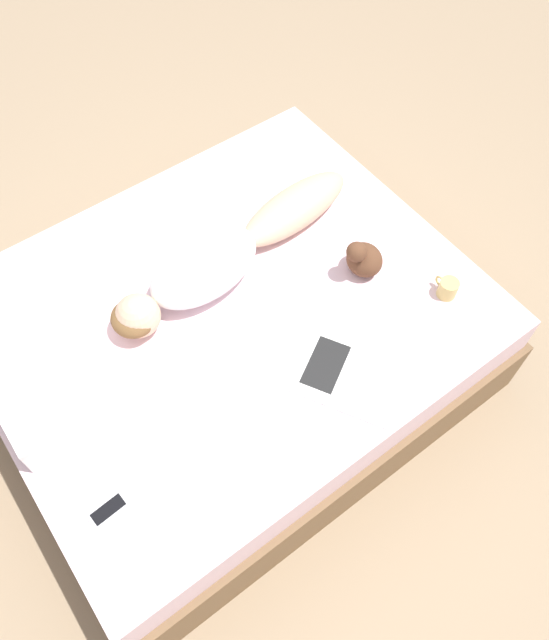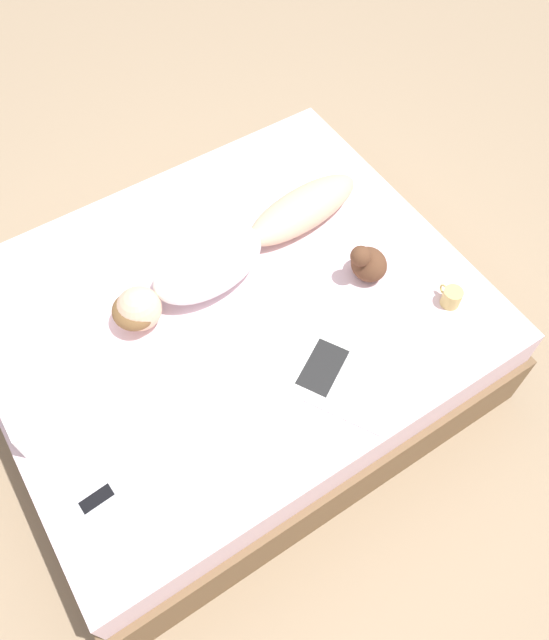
{
  "view_description": "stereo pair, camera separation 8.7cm",
  "coord_description": "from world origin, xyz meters",
  "px_view_note": "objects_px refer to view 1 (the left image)",
  "views": [
    {
      "loc": [
        -1.33,
        0.73,
        2.84
      ],
      "look_at": [
        -0.21,
        -0.1,
        0.63
      ],
      "focal_mm": 35.0,
      "sensor_mm": 36.0,
      "label": 1
    },
    {
      "loc": [
        -1.38,
        0.66,
        2.84
      ],
      "look_at": [
        -0.21,
        -0.1,
        0.63
      ],
      "focal_mm": 35.0,
      "sensor_mm": 36.0,
      "label": 2
    }
  ],
  "objects_px": {
    "coffee_mug": "(448,288)",
    "cell_phone": "(108,510)",
    "open_magazine": "(349,374)",
    "person": "(224,255)"
  },
  "relations": [
    {
      "from": "coffee_mug",
      "to": "cell_phone",
      "type": "bearing_deg",
      "value": 88.55
    },
    {
      "from": "open_magazine",
      "to": "coffee_mug",
      "type": "distance_m",
      "value": 0.6
    },
    {
      "from": "coffee_mug",
      "to": "cell_phone",
      "type": "height_order",
      "value": "coffee_mug"
    },
    {
      "from": "person",
      "to": "open_magazine",
      "type": "xyz_separation_m",
      "value": [
        -0.75,
        -0.1,
        -0.09
      ]
    },
    {
      "from": "open_magazine",
      "to": "coffee_mug",
      "type": "height_order",
      "value": "coffee_mug"
    },
    {
      "from": "person",
      "to": "open_magazine",
      "type": "distance_m",
      "value": 0.76
    },
    {
      "from": "person",
      "to": "open_magazine",
      "type": "height_order",
      "value": "person"
    },
    {
      "from": "coffee_mug",
      "to": "cell_phone",
      "type": "distance_m",
      "value": 1.65
    },
    {
      "from": "person",
      "to": "open_magazine",
      "type": "relative_size",
      "value": 2.49
    },
    {
      "from": "person",
      "to": "cell_phone",
      "type": "bearing_deg",
      "value": 118.25
    }
  ]
}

